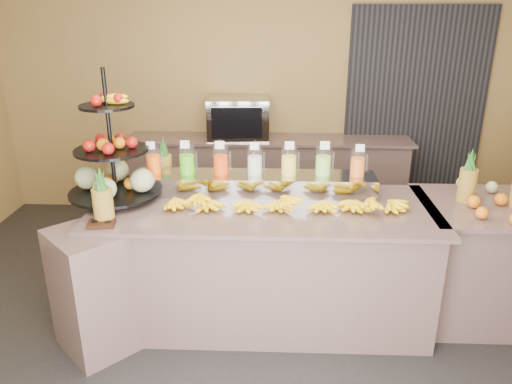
# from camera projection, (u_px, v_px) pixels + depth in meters

# --- Properties ---
(ground) EXTENTS (6.00, 6.00, 0.00)m
(ground) POSITION_uv_depth(u_px,v_px,m) (262.00, 338.00, 3.68)
(ground) COLOR black
(ground) RESTS_ON ground
(room_envelope) EXTENTS (6.04, 5.02, 2.82)m
(room_envelope) POSITION_uv_depth(u_px,v_px,m) (291.00, 65.00, 3.73)
(room_envelope) COLOR olive
(room_envelope) RESTS_ON ground
(buffet_counter) EXTENTS (2.75, 1.25, 0.93)m
(buffet_counter) POSITION_uv_depth(u_px,v_px,m) (248.00, 265.00, 3.76)
(buffet_counter) COLOR gray
(buffet_counter) RESTS_ON ground
(right_counter) EXTENTS (1.08, 0.88, 0.93)m
(right_counter) POSITION_uv_depth(u_px,v_px,m) (486.00, 261.00, 3.82)
(right_counter) COLOR gray
(right_counter) RESTS_ON ground
(back_ledge) EXTENTS (3.10, 0.55, 0.93)m
(back_ledge) POSITION_uv_depth(u_px,v_px,m) (268.00, 178.00, 5.61)
(back_ledge) COLOR gray
(back_ledge) RESTS_ON ground
(pitcher_tray) EXTENTS (1.85, 0.30, 0.15)m
(pitcher_tray) POSITION_uv_depth(u_px,v_px,m) (255.00, 184.00, 3.86)
(pitcher_tray) COLOR gray
(pitcher_tray) RESTS_ON buffet_counter
(juice_pitcher_orange_a) EXTENTS (0.11, 0.12, 0.27)m
(juice_pitcher_orange_a) POSITION_uv_depth(u_px,v_px,m) (154.00, 162.00, 3.83)
(juice_pitcher_orange_a) COLOR silver
(juice_pitcher_orange_a) RESTS_ON pitcher_tray
(juice_pitcher_green) EXTENTS (0.12, 0.12, 0.29)m
(juice_pitcher_green) POSITION_uv_depth(u_px,v_px,m) (187.00, 162.00, 3.82)
(juice_pitcher_green) COLOR silver
(juice_pitcher_green) RESTS_ON pitcher_tray
(juice_pitcher_orange_b) EXTENTS (0.12, 0.12, 0.28)m
(juice_pitcher_orange_b) POSITION_uv_depth(u_px,v_px,m) (221.00, 162.00, 3.81)
(juice_pitcher_orange_b) COLOR silver
(juice_pitcher_orange_b) RESTS_ON pitcher_tray
(juice_pitcher_milk) EXTENTS (0.12, 0.12, 0.28)m
(juice_pitcher_milk) POSITION_uv_depth(u_px,v_px,m) (255.00, 163.00, 3.80)
(juice_pitcher_milk) COLOR silver
(juice_pitcher_milk) RESTS_ON pitcher_tray
(juice_pitcher_lemon) EXTENTS (0.12, 0.12, 0.29)m
(juice_pitcher_lemon) POSITION_uv_depth(u_px,v_px,m) (289.00, 163.00, 3.79)
(juice_pitcher_lemon) COLOR silver
(juice_pitcher_lemon) RESTS_ON pitcher_tray
(juice_pitcher_lime) EXTENTS (0.12, 0.13, 0.29)m
(juice_pitcher_lime) POSITION_uv_depth(u_px,v_px,m) (323.00, 163.00, 3.78)
(juice_pitcher_lime) COLOR silver
(juice_pitcher_lime) RESTS_ON pitcher_tray
(juice_pitcher_orange_c) EXTENTS (0.11, 0.12, 0.27)m
(juice_pitcher_orange_c) POSITION_uv_depth(u_px,v_px,m) (358.00, 164.00, 3.77)
(juice_pitcher_orange_c) COLOR silver
(juice_pitcher_orange_c) RESTS_ON pitcher_tray
(banana_heap) EXTENTS (1.80, 0.16, 0.15)m
(banana_heap) POSITION_uv_depth(u_px,v_px,m) (283.00, 201.00, 3.56)
(banana_heap) COLOR yellow
(banana_heap) RESTS_ON buffet_counter
(fruit_stand) EXTENTS (0.82, 0.82, 0.97)m
(fruit_stand) POSITION_uv_depth(u_px,v_px,m) (120.00, 167.00, 3.69)
(fruit_stand) COLOR black
(fruit_stand) RESTS_ON buffet_counter
(condiment_caddy) EXTENTS (0.19, 0.15, 0.03)m
(condiment_caddy) POSITION_uv_depth(u_px,v_px,m) (101.00, 224.00, 3.31)
(condiment_caddy) COLOR black
(condiment_caddy) RESTS_ON buffet_counter
(pineapple_left_a) EXTENTS (0.14, 0.14, 0.39)m
(pineapple_left_a) POSITION_uv_depth(u_px,v_px,m) (103.00, 201.00, 3.33)
(pineapple_left_a) COLOR brown
(pineapple_left_a) RESTS_ON buffet_counter
(pineapple_left_b) EXTENTS (0.12, 0.12, 0.39)m
(pineapple_left_b) POSITION_uv_depth(u_px,v_px,m) (165.00, 165.00, 4.08)
(pineapple_left_b) COLOR brown
(pineapple_left_b) RESTS_ON buffet_counter
(right_fruit_pile) EXTENTS (0.47, 0.45, 0.25)m
(right_fruit_pile) POSITION_uv_depth(u_px,v_px,m) (495.00, 199.00, 3.56)
(right_fruit_pile) COLOR brown
(right_fruit_pile) RESTS_ON right_counter
(oven_warmer) EXTENTS (0.67, 0.49, 0.44)m
(oven_warmer) POSITION_uv_depth(u_px,v_px,m) (238.00, 118.00, 5.38)
(oven_warmer) COLOR gray
(oven_warmer) RESTS_ON back_ledge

